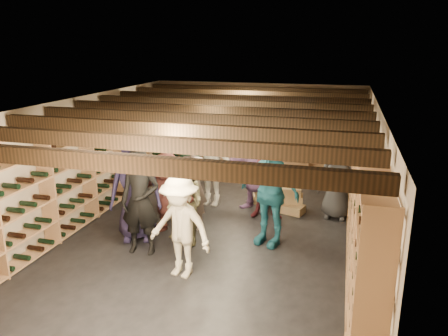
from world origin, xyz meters
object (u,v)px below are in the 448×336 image
at_px(crate_stack_right, 290,199).
at_px(person_11, 256,170).
at_px(person_5, 167,194).
at_px(person_8, 272,179).
at_px(person_2, 185,203).
at_px(person_1, 140,201).
at_px(person_7, 193,184).
at_px(person_9, 210,163).
at_px(person_3, 180,227).
at_px(person_10, 186,167).
at_px(person_12, 338,180).
at_px(person_4, 269,192).
at_px(crate_loose, 292,209).
at_px(crate_stack_left, 266,188).
at_px(person_6, 135,189).

distance_m(crate_stack_right, person_11, 0.94).
distance_m(crate_stack_right, person_5, 2.74).
bearing_deg(person_11, person_8, -22.06).
height_order(person_2, person_11, person_11).
bearing_deg(person_1, person_7, 61.87).
distance_m(person_2, person_9, 1.96).
height_order(person_1, person_7, person_1).
bearing_deg(person_5, person_9, 98.99).
bearing_deg(person_3, person_9, 110.27).
bearing_deg(person_5, person_10, 118.03).
distance_m(person_1, person_2, 0.77).
xyz_separation_m(crate_stack_right, person_10, (-2.24, -0.15, 0.55)).
xyz_separation_m(person_3, person_9, (-0.46, 2.98, 0.15)).
bearing_deg(person_11, person_5, -105.79).
relative_size(crate_stack_right, person_1, 0.29).
xyz_separation_m(person_2, person_12, (2.50, 1.94, 0.03)).
height_order(person_7, person_9, person_9).
bearing_deg(person_4, crate_loose, 102.14).
bearing_deg(crate_stack_left, crate_loose, -36.30).
relative_size(crate_loose, person_3, 0.32).
height_order(crate_stack_left, crate_loose, crate_stack_left).
bearing_deg(person_6, person_9, 49.05).
bearing_deg(person_8, person_1, -142.47).
bearing_deg(person_1, person_3, -37.36).
bearing_deg(person_3, person_4, 64.93).
xyz_separation_m(person_1, person_2, (0.59, 0.49, -0.14)).
bearing_deg(person_8, person_11, 124.61).
bearing_deg(person_6, person_11, 28.62).
relative_size(person_11, person_12, 1.10).
xyz_separation_m(crate_stack_right, person_11, (-0.70, -0.15, 0.61)).
bearing_deg(crate_stack_right, person_6, -139.68).
relative_size(crate_stack_right, person_5, 0.34).
xyz_separation_m(crate_stack_left, person_2, (-0.98, -2.41, 0.42)).
xyz_separation_m(crate_loose, person_2, (-1.62, -1.94, 0.67)).
distance_m(crate_stack_left, person_9, 1.35).
xyz_separation_m(person_5, person_9, (0.32, 1.64, 0.15)).
distance_m(crate_stack_right, person_1, 3.41).
bearing_deg(crate_loose, person_12, 0.00).
bearing_deg(crate_loose, person_6, -142.44).
height_order(crate_loose, person_8, person_8).
bearing_deg(person_3, crate_stack_left, 90.66).
height_order(crate_stack_right, person_4, person_4).
bearing_deg(person_7, person_1, -101.60).
bearing_deg(person_6, person_2, -19.01).
bearing_deg(crate_stack_right, person_9, -175.05).
bearing_deg(person_12, person_3, -121.62).
xyz_separation_m(crate_loose, person_3, (-1.30, -2.98, 0.70)).
xyz_separation_m(person_4, person_8, (-0.15, 1.14, -0.12)).
bearing_deg(person_7, person_5, -120.53).
distance_m(crate_stack_left, person_11, 0.72).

